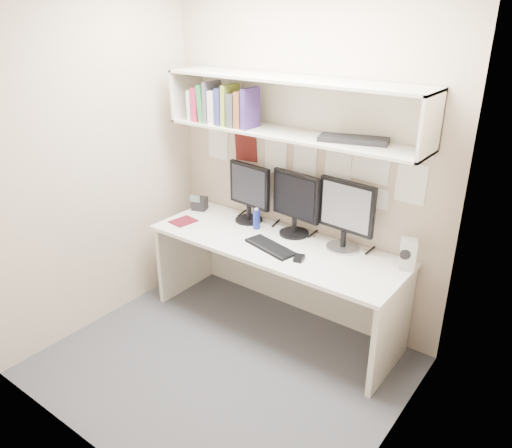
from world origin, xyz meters
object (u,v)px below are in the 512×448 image
Objects in this scene: monitor_center at (296,202)px; monitor_right at (346,213)px; desk_phone at (199,203)px; keyboard at (270,247)px; monitor_left at (249,191)px; speaker at (408,254)px; maroon_notebook at (183,221)px; desk at (275,284)px.

monitor_center is 0.43m from monitor_right.
keyboard is at bearing -34.56° from desk_phone.
monitor_left reaches higher than speaker.
monitor_left is at bearing 48.42° from maroon_notebook.
speaker is at bearing 18.89° from maroon_notebook.
monitor_center is 2.35× the size of speaker.
desk_phone is at bearing 170.63° from desk.
speaker is at bearing 5.48° from monitor_center.
monitor_left reaches higher than maroon_notebook.
keyboard is at bearing -83.81° from monitor_center.
monitor_left is at bearing -11.57° from desk_phone.
keyboard reaches higher than desk.
speaker is 1.41× the size of desk_phone.
maroon_notebook is at bearing -159.56° from monitor_right.
desk is 0.39m from keyboard.
desk is at bearing -149.01° from monitor_right.
monitor_left is 2.30× the size of speaker.
monitor_center is at bearing -174.87° from monitor_right.
desk_phone is (-0.50, -0.07, -0.20)m from monitor_left.
keyboard is 0.97m from speaker.
desk is at bearing 170.31° from speaker.
keyboard is (0.44, -0.32, -0.25)m from monitor_left.
monitor_right is (0.43, -0.00, 0.01)m from monitor_center.
desk is at bearing -28.65° from desk_phone.
monitor_right reaches higher than monitor_left.
monitor_center is at bearing 30.53° from maroon_notebook.
monitor_center is at bearing 157.08° from speaker.
monitor_right is 0.52m from speaker.
desk is 4.03× the size of monitor_center.
desk_phone is (-0.08, 0.29, 0.05)m from maroon_notebook.
maroon_notebook is (-1.78, -0.33, -0.10)m from speaker.
monitor_center is (0.03, 0.22, 0.63)m from desk.
desk is 1.07m from speaker.
monitor_left is at bearing -174.87° from monitor_right.
desk is at bearing -90.12° from monitor_center.
monitor_left is 0.54m from desk_phone.
maroon_notebook is at bearing -93.64° from desk_phone.
speaker is 1.86m from desk_phone.
desk is 0.78m from monitor_left.
keyboard is at bearing -29.62° from monitor_left.
monitor_right reaches higher than desk_phone.
desk is 10.25× the size of maroon_notebook.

